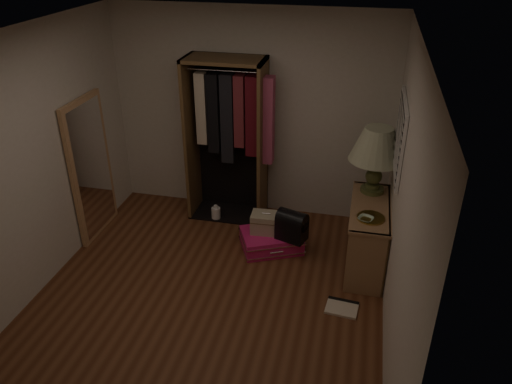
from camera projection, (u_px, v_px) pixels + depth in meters
ground at (207, 301)px, 5.07m from camera, size 4.00×4.00×0.00m
room_walls at (208, 167)px, 4.38m from camera, size 3.52×4.02×2.60m
console_bookshelf at (367, 232)px, 5.48m from camera, size 0.42×1.12×0.75m
open_wardrobe at (232, 127)px, 6.05m from camera, size 1.06×0.50×2.05m
floor_mirror at (91, 168)px, 5.86m from camera, size 0.06×0.80×1.70m
pink_suitcase at (271, 240)px, 5.86m from camera, size 0.84×0.75×0.21m
train_case at (266, 223)px, 5.78m from camera, size 0.36×0.26×0.25m
black_bag at (292, 225)px, 5.61m from camera, size 0.38×0.31×0.36m
table_lamp at (378, 146)px, 5.31m from camera, size 0.75×0.75×0.75m
brass_tray at (371, 218)px, 5.05m from camera, size 0.30×0.30×0.02m
ceramic_bowl at (366, 219)px, 5.01m from camera, size 0.20×0.20×0.04m
white_jug at (216, 213)px, 6.44m from camera, size 0.13×0.13×0.20m
floor_book at (342, 307)px, 4.98m from camera, size 0.33×0.28×0.03m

